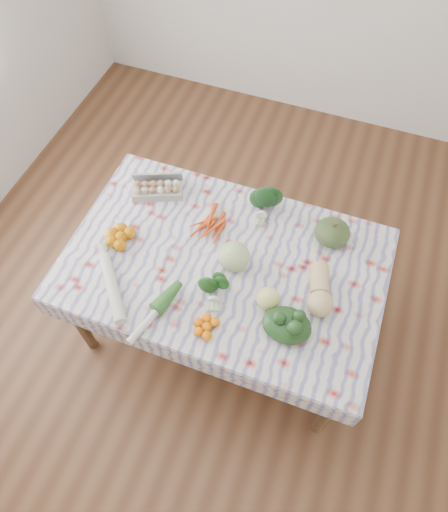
{
  "coord_description": "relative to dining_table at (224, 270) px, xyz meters",
  "views": [
    {
      "loc": [
        0.43,
        -1.17,
        2.79
      ],
      "look_at": [
        0.0,
        0.0,
        0.82
      ],
      "focal_mm": 32.0,
      "sensor_mm": 36.0,
      "label": 1
    }
  ],
  "objects": [
    {
      "name": "ground",
      "position": [
        0.0,
        0.0,
        -0.68
      ],
      "size": [
        4.5,
        4.5,
        0.0
      ],
      "primitive_type": "plane",
      "color": "#53311C",
      "rests_on": "ground"
    },
    {
      "name": "dining_table",
      "position": [
        0.0,
        0.0,
        0.0
      ],
      "size": [
        1.6,
        1.0,
        0.75
      ],
      "color": "brown",
      "rests_on": "ground"
    },
    {
      "name": "tablecloth",
      "position": [
        0.0,
        0.0,
        0.08
      ],
      "size": [
        1.66,
        1.06,
        0.01
      ],
      "primitive_type": "cube",
      "color": "silver",
      "rests_on": "dining_table"
    },
    {
      "name": "egg_carton",
      "position": [
        -0.51,
        0.3,
        0.12
      ],
      "size": [
        0.31,
        0.22,
        0.08
      ],
      "primitive_type": "cube",
      "rotation": [
        0.0,
        0.0,
        0.4
      ],
      "color": "#AEAEA9",
      "rests_on": "tablecloth"
    },
    {
      "name": "carrot_bunch",
      "position": [
        -0.14,
        0.2,
        0.1
      ],
      "size": [
        0.27,
        0.26,
        0.04
      ],
      "primitive_type": "cube",
      "rotation": [
        0.0,
        0.0,
        -0.32
      ],
      "color": "#DE4A14",
      "rests_on": "tablecloth"
    },
    {
      "name": "kale_bunch",
      "position": [
        0.09,
        0.38,
        0.15
      ],
      "size": [
        0.18,
        0.17,
        0.14
      ],
      "primitive_type": "ellipsoid",
      "rotation": [
        0.0,
        0.0,
        0.22
      ],
      "color": "#153C16",
      "rests_on": "tablecloth"
    },
    {
      "name": "kabocha_squash",
      "position": [
        0.49,
        0.34,
        0.15
      ],
      "size": [
        0.23,
        0.23,
        0.12
      ],
      "primitive_type": "ellipsoid",
      "rotation": [
        0.0,
        0.0,
        0.24
      ],
      "color": "#3E5227",
      "rests_on": "tablecloth"
    },
    {
      "name": "cabbage",
      "position": [
        0.05,
        0.0,
        0.16
      ],
      "size": [
        0.16,
        0.16,
        0.16
      ],
      "primitive_type": "sphere",
      "rotation": [
        0.0,
        0.0,
        0.03
      ],
      "color": "#B6CC83",
      "rests_on": "tablecloth"
    },
    {
      "name": "butternut_squash",
      "position": [
        0.51,
        -0.02,
        0.15
      ],
      "size": [
        0.19,
        0.3,
        0.13
      ],
      "primitive_type": "ellipsoid",
      "rotation": [
        0.0,
        0.0,
        0.25
      ],
      "color": "#DCBA78",
      "rests_on": "tablecloth"
    },
    {
      "name": "orange_cluster",
      "position": [
        -0.56,
        -0.06,
        0.12
      ],
      "size": [
        0.24,
        0.24,
        0.07
      ],
      "primitive_type": "cube",
      "rotation": [
        0.0,
        0.0,
        -0.13
      ],
      "color": "#D17306",
      "rests_on": "tablecloth"
    },
    {
      "name": "broccoli",
      "position": [
        0.02,
        -0.2,
        0.13
      ],
      "size": [
        0.17,
        0.17,
        0.1
      ],
      "primitive_type": "ellipsoid",
      "rotation": [
        0.0,
        0.0,
        0.35
      ],
      "color": "#1A4C16",
      "rests_on": "tablecloth"
    },
    {
      "name": "mandarin_cluster",
      "position": [
        0.05,
        -0.38,
        0.11
      ],
      "size": [
        0.18,
        0.18,
        0.05
      ],
      "primitive_type": "cube",
      "rotation": [
        0.0,
        0.0,
        -0.14
      ],
      "color": "orange",
      "rests_on": "tablecloth"
    },
    {
      "name": "grapefruit",
      "position": [
        0.28,
        -0.15,
        0.14
      ],
      "size": [
        0.15,
        0.15,
        0.11
      ],
      "primitive_type": "sphere",
      "rotation": [
        0.0,
        0.0,
        -0.33
      ],
      "color": "#E2E372",
      "rests_on": "tablecloth"
    },
    {
      "name": "spinach_bag",
      "position": [
        0.41,
        -0.25,
        0.14
      ],
      "size": [
        0.29,
        0.26,
        0.1
      ],
      "primitive_type": "ellipsoid",
      "rotation": [
        0.0,
        0.0,
        0.39
      ],
      "color": "black",
      "rests_on": "tablecloth"
    },
    {
      "name": "daikon",
      "position": [
        -0.46,
        -0.35,
        0.11
      ],
      "size": [
        0.31,
        0.36,
        0.06
      ],
      "primitive_type": "cylinder",
      "rotation": [
        1.57,
        0.0,
        0.69
      ],
      "color": "silver",
      "rests_on": "tablecloth"
    },
    {
      "name": "leek",
      "position": [
        -0.21,
        -0.4,
        0.1
      ],
      "size": [
        0.14,
        0.37,
        0.04
      ],
      "primitive_type": "cylinder",
      "rotation": [
        1.57,
        0.0,
        -0.27
      ],
      "color": "silver",
      "rests_on": "tablecloth"
    }
  ]
}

